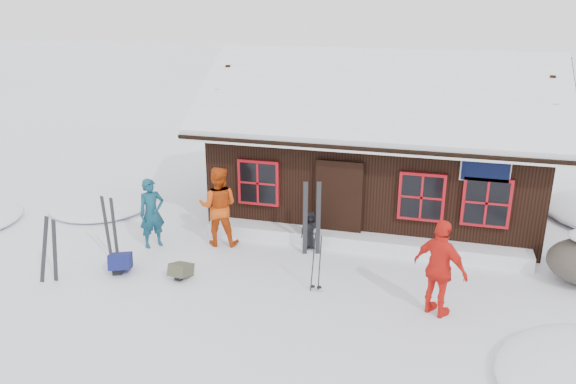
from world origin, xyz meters
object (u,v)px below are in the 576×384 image
ski_poles (316,264)px  backpack_blue (121,264)px  skier_crouched (310,230)px  skier_teal (152,213)px  skier_orange_left (218,206)px  skier_orange_right (440,269)px  ski_pair_left (49,251)px  backpack_olive (181,272)px

ski_poles → backpack_blue: bearing=-176.0°
skier_crouched → backpack_blue: skier_crouched is taller
skier_teal → skier_orange_left: bearing=-28.0°
skier_teal → skier_orange_right: (6.59, -1.37, 0.10)m
skier_orange_left → ski_poles: 3.22m
skier_orange_left → ski_pair_left: skier_orange_left is taller
skier_teal → backpack_olive: (1.35, -1.34, -0.71)m
skier_teal → ski_pair_left: size_ratio=1.11×
skier_orange_left → skier_teal: bearing=8.8°
skier_crouched → backpack_blue: (-3.66, -2.29, -0.30)m
skier_teal → ski_pair_left: bearing=-165.5°
skier_teal → backpack_blue: 1.55m
skier_crouched → backpack_olive: size_ratio=1.89×
skier_teal → backpack_olive: skier_teal is taller
ski_pair_left → backpack_olive: size_ratio=3.11×
skier_crouched → ski_poles: ski_poles is taller
skier_orange_right → ski_pair_left: bearing=38.2°
backpack_blue → ski_poles: bearing=-20.6°
skier_orange_right → backpack_blue: skier_orange_right is taller
skier_orange_left → ski_poles: size_ratio=1.51×
ski_pair_left → backpack_olive: bearing=18.4°
ski_pair_left → skier_teal: bearing=61.9°
skier_teal → skier_orange_left: 1.57m
ski_poles → backpack_olive: 2.91m
skier_crouched → ski_pair_left: (-4.76, -3.10, 0.25)m
ski_pair_left → ski_poles: ski_pair_left is taller
skier_teal → skier_crouched: skier_teal is taller
backpack_blue → ski_pair_left: bearing=-168.3°
ski_poles → backpack_olive: size_ratio=2.63×
skier_orange_right → skier_crouched: bearing=-5.2°
skier_orange_right → ski_poles: 2.41m
skier_teal → ski_pair_left: (-1.15, -2.21, -0.13)m
skier_teal → skier_orange_left: size_ratio=0.87×
backpack_blue → backpack_olive: 1.40m
skier_orange_left → backpack_blue: bearing=40.7°
ski_poles → backpack_olive: (-2.87, -0.24, -0.47)m
skier_crouched → backpack_olive: bearing=-161.1°
ski_pair_left → backpack_blue: size_ratio=2.52×
skier_orange_left → backpack_olive: size_ratio=3.97×
ski_poles → skier_crouched: bearing=106.8°
skier_orange_left → ski_pair_left: bearing=35.1°
ski_poles → skier_orange_left: bearing=149.2°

